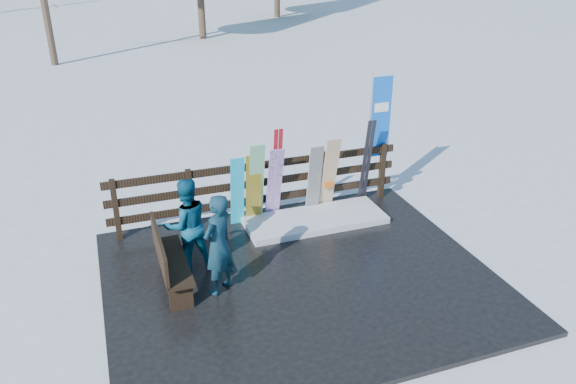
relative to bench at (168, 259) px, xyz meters
name	(u,v)px	position (x,y,z in m)	size (l,w,h in m)	color
ground	(300,281)	(1.98, -0.40, -0.60)	(700.00, 700.00, 0.00)	white
deck	(300,279)	(1.98, -0.40, -0.56)	(6.00, 5.00, 0.08)	black
fence	(259,185)	(1.98, 1.80, 0.14)	(5.60, 0.10, 1.15)	black
snow_patch	(315,220)	(2.89, 1.20, -0.46)	(2.63, 1.00, 0.12)	white
bench	(168,259)	(0.00, 0.00, 0.00)	(0.41, 1.50, 0.97)	black
snowboard_0	(237,192)	(1.51, 1.58, 0.18)	(0.25, 0.03, 1.39)	#18C3F0
snowboard_1	(256,184)	(1.87, 1.58, 0.28)	(0.28, 0.03, 1.62)	silver
snowboard_2	(254,189)	(1.81, 1.58, 0.18)	(0.29, 0.03, 1.40)	yellow
snowboard_3	(274,184)	(2.22, 1.58, 0.23)	(0.27, 0.03, 1.54)	white
snowboard_4	(314,180)	(3.01, 1.58, 0.19)	(0.27, 0.03, 1.41)	black
snowboard_5	(329,174)	(3.32, 1.58, 0.25)	(0.28, 0.03, 1.57)	silver
ski_pair_a	(277,174)	(2.29, 1.65, 0.39)	(0.16, 0.26, 1.81)	#B21522
ski_pair_b	(366,162)	(4.13, 1.65, 0.37)	(0.17, 0.29, 1.77)	black
rental_flag	(378,122)	(4.43, 1.85, 1.09)	(0.45, 0.04, 2.60)	silver
person_front	(218,245)	(0.71, -0.33, 0.28)	(0.58, 0.38, 1.60)	#13454D
person_back	(187,225)	(0.39, 0.48, 0.26)	(0.76, 0.59, 1.56)	navy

